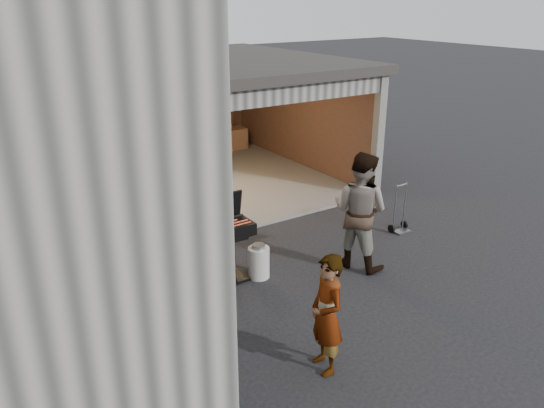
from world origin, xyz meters
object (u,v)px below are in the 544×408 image
(minivan, at_px, (117,162))
(hand_truck, at_px, (400,222))
(propane_tank, at_px, (259,262))
(plywood_panel, at_px, (132,301))
(man, at_px, (360,211))
(woman, at_px, (327,315))
(bbq_grill, at_px, (232,231))

(minivan, bearing_deg, hand_truck, -68.03)
(propane_tank, xyz_separation_m, plywood_panel, (-2.17, -0.33, 0.21))
(plywood_panel, relative_size, hand_truck, 0.99)
(man, bearing_deg, woman, 109.05)
(minivan, bearing_deg, bbq_grill, -102.32)
(plywood_panel, bearing_deg, woman, -50.72)
(man, relative_size, propane_tank, 3.81)
(propane_tank, relative_size, hand_truck, 0.54)
(minivan, relative_size, man, 2.70)
(minivan, relative_size, plywood_panel, 5.64)
(woman, xyz_separation_m, propane_tank, (0.53, 2.34, -0.50))
(woman, distance_m, man, 2.78)
(man, distance_m, bbq_grill, 2.10)
(hand_truck, bearing_deg, woman, -148.44)
(minivan, height_order, propane_tank, minivan)
(bbq_grill, bearing_deg, propane_tank, -27.19)
(propane_tank, bearing_deg, man, -19.23)
(minivan, bearing_deg, propane_tank, -98.23)
(minivan, height_order, hand_truck, minivan)
(minivan, xyz_separation_m, plywood_panel, (-1.57, -5.39, -0.27))
(minivan, bearing_deg, plywood_panel, -121.27)
(woman, bearing_deg, bbq_grill, -171.66)
(minivan, xyz_separation_m, hand_truck, (3.79, -5.04, -0.55))
(bbq_grill, bearing_deg, plywood_panel, -163.79)
(minivan, distance_m, hand_truck, 6.33)
(plywood_panel, xyz_separation_m, hand_truck, (5.36, 0.35, -0.28))
(woman, height_order, bbq_grill, woman)
(minivan, distance_m, woman, 7.40)
(plywood_panel, bearing_deg, minivan, 73.75)
(bbq_grill, xyz_separation_m, propane_tank, (0.37, -0.19, -0.56))
(minivan, height_order, plywood_panel, minivan)
(man, distance_m, propane_tank, 1.83)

